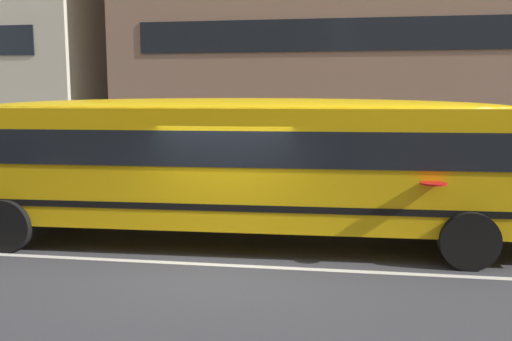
% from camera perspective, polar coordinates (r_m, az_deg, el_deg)
% --- Properties ---
extents(ground_plane, '(400.00, 400.00, 0.00)m').
position_cam_1_polar(ground_plane, '(9.91, -3.75, -9.98)').
color(ground_plane, '#38383D').
extents(sidewalk_far, '(120.00, 3.00, 0.01)m').
position_cam_1_polar(sidewalk_far, '(17.81, 1.93, -1.95)').
color(sidewalk_far, gray).
rests_on(sidewalk_far, ground_plane).
extents(lane_centreline, '(110.00, 0.16, 0.01)m').
position_cam_1_polar(lane_centreline, '(9.91, -3.75, -9.97)').
color(lane_centreline, silver).
rests_on(lane_centreline, ground_plane).
extents(school_bus, '(13.49, 3.20, 3.00)m').
position_cam_1_polar(school_bus, '(11.07, -0.77, 1.37)').
color(school_bus, yellow).
rests_on(school_bus, ground_plane).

